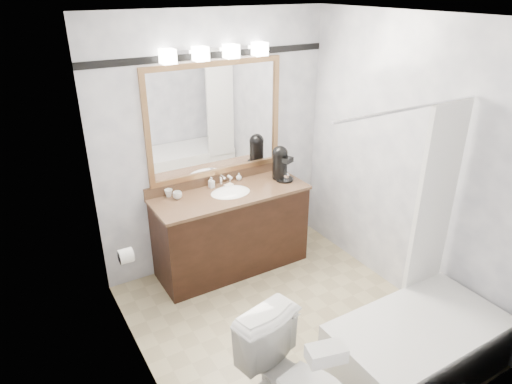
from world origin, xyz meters
The scene contains 14 objects.
room centered at (0.00, 0.00, 1.25)m, with size 2.42×2.62×2.52m.
vanity centered at (0.00, 1.02, 0.44)m, with size 1.53×0.58×0.97m.
mirror centered at (0.00, 1.28, 1.50)m, with size 1.40×0.04×1.10m.
vanity_light_bar centered at (0.00, 1.23, 2.13)m, with size 1.02×0.14×0.12m.
accent_stripe centered at (0.00, 1.29, 2.10)m, with size 2.40×0.01×0.06m, color black.
bathtub centered at (0.55, -0.90, 0.28)m, with size 1.30×0.75×1.96m.
tp_roll centered at (-1.14, 0.66, 0.70)m, with size 0.12×0.12×0.11m, color white.
tissue_box centered at (-0.54, -1.12, 0.87)m, with size 0.22×0.12×0.09m, color white.
coffee_maker centered at (0.59, 1.04, 1.03)m, with size 0.19×0.23×0.35m.
cup_left centered at (-0.49, 1.15, 0.88)m, with size 0.09×0.09×0.07m, color white.
cup_right centered at (-0.54, 1.23, 0.89)m, with size 0.08×0.08×0.07m, color white.
soap_bottle_a centered at (-0.11, 1.21, 0.90)m, with size 0.05×0.05×0.11m, color white.
soap_bottle_b centered at (0.21, 1.23, 0.89)m, with size 0.06×0.06×0.08m, color white.
soap_bar centered at (0.04, 1.13, 0.86)m, with size 0.09×0.06×0.03m, color beige.
Camera 1 is at (-1.83, -2.53, 2.71)m, focal length 32.00 mm.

